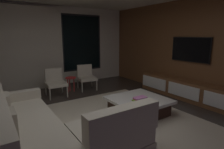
{
  "coord_description": "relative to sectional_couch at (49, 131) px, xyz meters",
  "views": [
    {
      "loc": [
        -1.64,
        -2.78,
        1.73
      ],
      "look_at": [
        0.72,
        0.73,
        0.83
      ],
      "focal_mm": 29.83,
      "sensor_mm": 36.0,
      "label": 1
    }
  ],
  "objects": [
    {
      "name": "side_stool",
      "position": [
        1.4,
        2.63,
        0.08
      ],
      "size": [
        0.32,
        0.32,
        0.46
      ],
      "color": "red",
      "rests_on": "floor"
    },
    {
      "name": "mounted_tv",
      "position": [
        3.95,
        0.32,
        1.06
      ],
      "size": [
        0.05,
        1.14,
        0.66
      ],
      "color": "black"
    },
    {
      "name": "floor",
      "position": [
        1.0,
        0.07,
        -0.29
      ],
      "size": [
        9.2,
        9.2,
        0.0
      ],
      "primitive_type": "plane",
      "color": "#332B26"
    },
    {
      "name": "back_wall_with_window",
      "position": [
        0.94,
        3.69,
        1.05
      ],
      "size": [
        6.6,
        0.3,
        2.7
      ],
      "color": "silver",
      "rests_on": "floor"
    },
    {
      "name": "accent_chair_near_window",
      "position": [
        1.95,
        2.68,
        0.14
      ],
      "size": [
        0.62,
        0.63,
        0.78
      ],
      "color": "#B2ADA0",
      "rests_on": "floor"
    },
    {
      "name": "media_console",
      "position": [
        3.77,
        0.12,
        -0.04
      ],
      "size": [
        0.46,
        3.1,
        0.52
      ],
      "color": "brown",
      "rests_on": "floor"
    },
    {
      "name": "sectional_couch",
      "position": [
        0.0,
        0.0,
        0.0
      ],
      "size": [
        1.98,
        2.5,
        0.82
      ],
      "color": "#B1A997",
      "rests_on": "floor"
    },
    {
      "name": "coffee_table",
      "position": [
        2.02,
        0.21,
        -0.1
      ],
      "size": [
        1.16,
        1.16,
        0.36
      ],
      "color": "#321E15",
      "rests_on": "floor"
    },
    {
      "name": "media_wall",
      "position": [
        4.06,
        0.07,
        1.06
      ],
      "size": [
        0.12,
        7.8,
        2.7
      ],
      "color": "brown",
      "rests_on": "floor"
    },
    {
      "name": "area_rug",
      "position": [
        1.35,
        -0.03,
        -0.28
      ],
      "size": [
        3.2,
        3.8,
        0.01
      ],
      "primitive_type": "cube",
      "color": "beige",
      "rests_on": "floor"
    },
    {
      "name": "accent_chair_by_curtain",
      "position": [
        0.89,
        2.54,
        0.14
      ],
      "size": [
        0.57,
        0.59,
        0.78
      ],
      "color": "#B2ADA0",
      "rests_on": "floor"
    },
    {
      "name": "book_stack_on_coffee_table",
      "position": [
        1.89,
        0.03,
        0.13
      ],
      "size": [
        0.28,
        0.2,
        0.11
      ],
      "color": "#CF469A",
      "rests_on": "coffee_table"
    }
  ]
}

